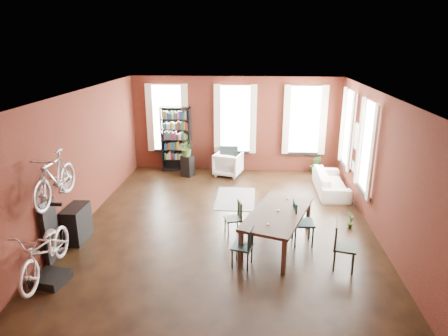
# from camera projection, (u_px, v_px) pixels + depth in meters

# --- Properties ---
(room) EXTENTS (9.00, 9.04, 3.22)m
(room) POSITION_uv_depth(u_px,v_px,m) (238.00, 135.00, 9.59)
(room) COLOR black
(room) RESTS_ON ground
(dining_table) EXTENTS (1.76, 2.54, 0.79)m
(dining_table) POSITION_uv_depth(u_px,v_px,m) (278.00, 228.00, 8.74)
(dining_table) COLOR #453529
(dining_table) RESTS_ON ground
(dining_chair_a) EXTENTS (0.48, 0.48, 0.85)m
(dining_chair_a) POSITION_uv_depth(u_px,v_px,m) (242.00, 247.00, 7.90)
(dining_chair_a) COLOR #183235
(dining_chair_a) RESTS_ON ground
(dining_chair_b) EXTENTS (0.47, 0.47, 0.81)m
(dining_chair_b) POSITION_uv_depth(u_px,v_px,m) (233.00, 219.00, 9.18)
(dining_chair_b) COLOR #21301C
(dining_chair_b) RESTS_ON ground
(dining_chair_c) EXTENTS (0.52, 0.52, 0.94)m
(dining_chair_c) POSITION_uv_depth(u_px,v_px,m) (345.00, 247.00, 7.78)
(dining_chair_c) COLOR black
(dining_chair_c) RESTS_ON ground
(dining_chair_d) EXTENTS (0.49, 0.49, 1.01)m
(dining_chair_d) POSITION_uv_depth(u_px,v_px,m) (303.00, 223.00, 8.76)
(dining_chair_d) COLOR #1B3A3B
(dining_chair_d) RESTS_ON ground
(bookshelf) EXTENTS (1.00, 0.32, 2.20)m
(bookshelf) POSITION_uv_depth(u_px,v_px,m) (176.00, 139.00, 13.57)
(bookshelf) COLOR black
(bookshelf) RESTS_ON ground
(white_armchair) EXTENTS (1.01, 0.97, 0.85)m
(white_armchair) POSITION_uv_depth(u_px,v_px,m) (228.00, 163.00, 13.27)
(white_armchair) COLOR silver
(white_armchair) RESTS_ON ground
(cream_sofa) EXTENTS (0.61, 2.08, 0.81)m
(cream_sofa) POSITION_uv_depth(u_px,v_px,m) (331.00, 179.00, 11.80)
(cream_sofa) COLOR beige
(cream_sofa) RESTS_ON ground
(striped_rug) EXTENTS (1.10, 1.76, 0.01)m
(striped_rug) POSITION_uv_depth(u_px,v_px,m) (235.00, 199.00, 11.39)
(striped_rug) COLOR black
(striped_rug) RESTS_ON ground
(bike_trainer) EXTENTS (0.65, 0.65, 0.16)m
(bike_trainer) POSITION_uv_depth(u_px,v_px,m) (51.00, 279.00, 7.44)
(bike_trainer) COLOR black
(bike_trainer) RESTS_ON ground
(bike_wall_rack) EXTENTS (0.16, 0.60, 1.30)m
(bike_wall_rack) POSITION_uv_depth(u_px,v_px,m) (50.00, 231.00, 8.03)
(bike_wall_rack) COLOR black
(bike_wall_rack) RESTS_ON ground
(console_table) EXTENTS (0.40, 0.80, 0.80)m
(console_table) POSITION_uv_depth(u_px,v_px,m) (77.00, 223.00, 8.95)
(console_table) COLOR black
(console_table) RESTS_ON ground
(plant_stand) EXTENTS (0.44, 0.44, 0.69)m
(plant_stand) POSITION_uv_depth(u_px,v_px,m) (188.00, 166.00, 13.20)
(plant_stand) COLOR black
(plant_stand) RESTS_ON ground
(plant_by_sofa) EXTENTS (0.55, 0.74, 0.29)m
(plant_by_sofa) POSITION_uv_depth(u_px,v_px,m) (315.00, 170.00, 13.42)
(plant_by_sofa) COLOR #255120
(plant_by_sofa) RESTS_ON ground
(plant_small) EXTENTS (0.47, 0.42, 0.15)m
(plant_small) POSITION_uv_depth(u_px,v_px,m) (350.00, 225.00, 9.60)
(plant_small) COLOR #305A24
(plant_small) RESTS_ON ground
(bicycle_floor) EXTENTS (0.72, 1.04, 1.92)m
(bicycle_floor) POSITION_uv_depth(u_px,v_px,m) (42.00, 227.00, 7.14)
(bicycle_floor) COLOR beige
(bicycle_floor) RESTS_ON bike_trainer
(bicycle_hung) EXTENTS (0.47, 1.00, 1.66)m
(bicycle_hung) POSITION_uv_depth(u_px,v_px,m) (53.00, 161.00, 7.55)
(bicycle_hung) COLOR #A5A8AD
(bicycle_hung) RESTS_ON bike_wall_rack
(plant_on_stand) EXTENTS (0.65, 0.69, 0.45)m
(plant_on_stand) POSITION_uv_depth(u_px,v_px,m) (187.00, 150.00, 13.01)
(plant_on_stand) COLOR #3D6327
(plant_on_stand) RESTS_ON plant_stand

